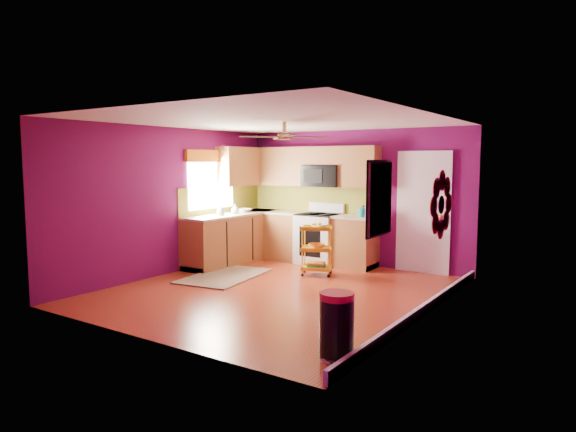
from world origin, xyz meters
The scene contains 18 objects.
ground centered at (0.00, 0.00, 0.00)m, with size 5.00×5.00×0.00m, color maroon.
room_envelope centered at (0.03, 0.00, 1.63)m, with size 4.54×5.04×2.52m.
lower_cabinets centered at (-1.35, 1.82, 0.43)m, with size 2.81×2.31×0.94m.
electric_range centered at (-0.55, 2.17, 0.48)m, with size 0.76×0.66×1.13m.
upper_cabinetry centered at (-1.24, 2.17, 1.80)m, with size 2.80×2.30×1.26m.
left_window centered at (-2.22, 1.05, 1.74)m, with size 0.08×1.35×1.08m.
panel_door centered at (1.35, 2.47, 1.02)m, with size 0.95×0.11×2.15m.
right_wall_art centered at (2.23, -0.34, 1.44)m, with size 0.04×2.74×1.04m.
ceiling_fan centered at (0.00, 0.20, 2.29)m, with size 1.01×1.01×0.26m.
shag_rug centered at (-1.28, 0.30, 0.01)m, with size 0.99×1.62×0.02m, color black.
rolling_cart centered at (-0.06, 1.28, 0.46)m, with size 0.60×0.54×0.90m.
trash_can centered at (1.98, -1.81, 0.32)m, with size 0.41×0.42×0.65m.
teal_kettle centered at (0.35, 2.18, 1.02)m, with size 0.18×0.18×0.21m.
toaster centered at (0.40, 2.19, 1.03)m, with size 0.22×0.15×0.18m, color beige.
soap_bottle_a centered at (-1.92, 0.96, 1.04)m, with size 0.09×0.09×0.20m, color #EA3F72.
soap_bottle_b centered at (-1.89, 1.33, 1.03)m, with size 0.15×0.15×0.19m, color white.
counter_dish centered at (-1.94, 1.67, 0.97)m, with size 0.28×0.28×0.07m, color white.
counter_cup centered at (-1.92, 0.95, 0.99)m, with size 0.13×0.13×0.10m, color white.
Camera 1 is at (4.29, -6.11, 1.91)m, focal length 32.00 mm.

